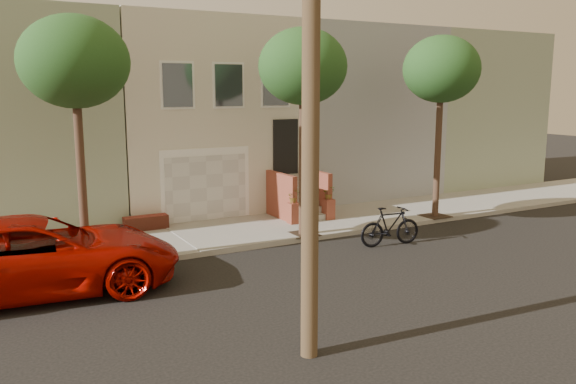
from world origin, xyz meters
TOP-DOWN VIEW (x-y plane):
  - ground at (0.00, 0.00)m, footprint 90.00×90.00m
  - sidewalk at (0.00, 5.35)m, footprint 40.00×3.70m
  - house_row at (0.00, 11.19)m, footprint 33.10×11.70m
  - tree_left at (-5.50, 3.90)m, footprint 2.70×2.57m
  - tree_mid at (1.00, 3.90)m, footprint 2.70×2.57m
  - tree_right at (6.50, 3.90)m, footprint 2.70×2.57m
  - pickup_truck at (-6.80, 2.56)m, footprint 6.66×3.55m
  - motorcycle at (2.91, 1.95)m, footprint 2.03×0.81m

SIDE VIEW (x-z plane):
  - ground at x=0.00m, z-range 0.00..0.00m
  - sidewalk at x=0.00m, z-range 0.00..0.15m
  - motorcycle at x=2.91m, z-range 0.00..1.19m
  - pickup_truck at x=-6.80m, z-range 0.00..1.78m
  - house_row at x=0.00m, z-range 0.14..7.14m
  - tree_left at x=-5.50m, z-range 2.11..8.41m
  - tree_mid at x=1.00m, z-range 2.11..8.41m
  - tree_right at x=6.50m, z-range 2.11..8.41m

